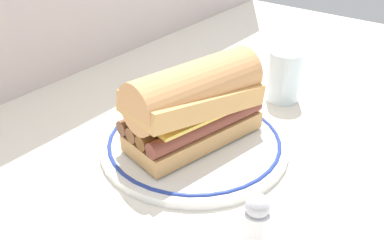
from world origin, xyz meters
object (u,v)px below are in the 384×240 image
Objects in this scene: plate at (192,141)px; sausage_sandwich at (192,102)px; drinking_glass at (284,79)px; salt_shaker at (256,223)px.

plate is 1.29× the size of sausage_sandwich.
plate is 0.07m from sausage_sandwich.
salt_shaker is (-0.33, -0.14, -0.00)m from drinking_glass.
sausage_sandwich is at bearing 56.44° from salt_shaker.
plate is 3.07× the size of drinking_glass.
sausage_sandwich reaches higher than drinking_glass.
salt_shaker is at bearing -157.67° from drinking_glass.
sausage_sandwich reaches higher than plate.
drinking_glass is at bearing -9.75° from plate.
drinking_glass reaches higher than plate.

